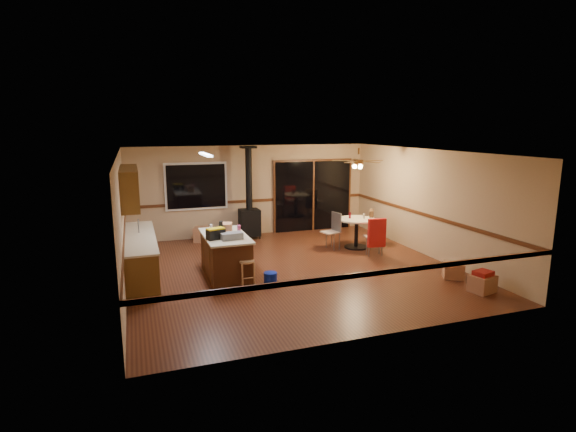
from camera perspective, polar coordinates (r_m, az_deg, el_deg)
name	(u,v)px	position (r m, az deg, el deg)	size (l,w,h in m)	color
floor	(292,269)	(10.11, 0.56, -6.72)	(7.00, 7.00, 0.00)	#502616
ceiling	(293,152)	(9.63, 0.59, 8.15)	(7.00, 7.00, 0.00)	silver
wall_back	(252,190)	(13.09, -4.61, 3.25)	(7.00, 7.00, 0.00)	tan
wall_front	(373,254)	(6.69, 10.78, -4.80)	(7.00, 7.00, 0.00)	tan
wall_left	(122,223)	(9.24, -20.32, -0.84)	(7.00, 7.00, 0.00)	tan
wall_right	(428,203)	(11.44, 17.33, 1.59)	(7.00, 7.00, 0.00)	tan
chair_rail	(292,225)	(9.85, 0.57, -1.18)	(7.00, 7.00, 0.08)	#502914
window	(196,186)	(12.71, -11.57, 3.72)	(1.72, 0.10, 1.32)	black
sliding_door	(313,196)	(13.68, 3.19, 2.56)	(2.52, 0.10, 2.10)	black
lower_cabinets	(141,258)	(9.93, -18.20, -5.06)	(0.60, 3.00, 0.86)	brown
countertop	(139,237)	(9.81, -18.36, -2.54)	(0.64, 3.04, 0.04)	beige
upper_cabinets	(129,187)	(9.83, -19.48, 3.47)	(0.35, 2.00, 0.80)	brown
kitchen_island	(226,256)	(9.60, -7.92, -5.00)	(0.88, 1.68, 0.90)	#462311
wood_stove	(249,213)	(12.71, -4.93, 0.39)	(0.55, 0.50, 2.52)	black
ceiling_fan	(358,163)	(11.57, 8.94, 6.63)	(0.24, 0.24, 0.55)	brown
fluorescent_strip	(206,155)	(9.48, -10.43, 7.68)	(0.10, 1.20, 0.04)	white
toolbox_grey	(231,236)	(9.11, -7.20, -2.52)	(0.43, 0.24, 0.14)	slate
toolbox_black	(216,234)	(9.16, -9.17, -2.30)	(0.36, 0.19, 0.20)	black
toolbox_yellow_lid	(216,229)	(9.13, -9.19, -1.61)	(0.35, 0.18, 0.03)	gold
box_on_island	(226,228)	(9.66, -7.83, -1.51)	(0.23, 0.31, 0.21)	#9F6846
bottle_dark	(221,228)	(9.46, -8.50, -1.55)	(0.08, 0.08, 0.29)	black
bottle_pink	(239,231)	(9.34, -6.25, -1.86)	(0.07, 0.07, 0.23)	#D84C8C
bottle_white	(211,229)	(9.72, -9.74, -1.58)	(0.06, 0.06, 0.18)	white
bar_stool	(247,274)	(8.97, -5.24, -7.29)	(0.30, 0.30, 0.55)	tan
blue_bucket	(270,278)	(9.20, -2.24, -7.85)	(0.27, 0.27, 0.22)	#0B21A4
dining_table	(356,228)	(11.82, 8.69, -1.50)	(0.96, 0.96, 0.78)	black
glass_red	(350,215)	(11.77, 7.87, 0.10)	(0.06, 0.06, 0.16)	#590C14
glass_cream	(364,216)	(11.80, 9.62, -0.02)	(0.05, 0.05, 0.12)	beige
chair_left	(334,226)	(11.66, 5.82, -1.34)	(0.48, 0.47, 0.51)	tan
chair_near	(376,233)	(11.10, 11.16, -2.10)	(0.48, 0.51, 0.70)	tan
chair_right	(372,223)	(12.19, 10.65, -0.87)	(0.61, 0.60, 0.70)	tan
box_under_window	(204,234)	(12.62, -10.68, -2.30)	(0.50, 0.40, 0.40)	#9F6846
box_corner_a	(482,284)	(9.48, 23.44, -7.88)	(0.44, 0.37, 0.34)	#9F6846
box_corner_b	(453,271)	(10.10, 20.25, -6.52)	(0.40, 0.34, 0.32)	#9F6846
box_small_red	(483,273)	(9.41, 23.55, -6.66)	(0.33, 0.27, 0.09)	maroon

